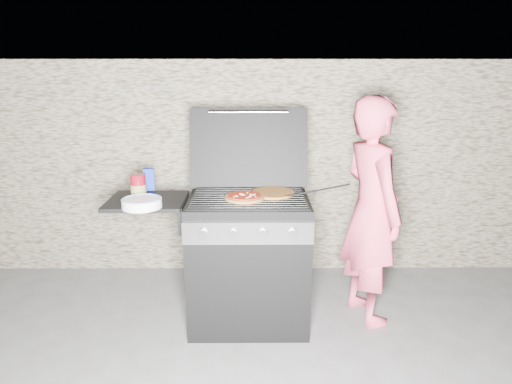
{
  "coord_description": "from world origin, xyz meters",
  "views": [
    {
      "loc": [
        0.03,
        -2.88,
        1.75
      ],
      "look_at": [
        0.05,
        0.0,
        0.95
      ],
      "focal_mm": 32.0,
      "sensor_mm": 36.0,
      "label": 1
    }
  ],
  "objects_px": {
    "gas_grill": "(212,262)",
    "pizza_topped": "(245,197)",
    "person": "(371,212)",
    "sauce_jar": "(138,186)"
  },
  "relations": [
    {
      "from": "sauce_jar",
      "to": "person",
      "type": "distance_m",
      "value": 1.59
    },
    {
      "from": "gas_grill",
      "to": "person",
      "type": "relative_size",
      "value": 0.85
    },
    {
      "from": "gas_grill",
      "to": "person",
      "type": "distance_m",
      "value": 1.14
    },
    {
      "from": "gas_grill",
      "to": "pizza_topped",
      "type": "distance_m",
      "value": 0.52
    },
    {
      "from": "person",
      "to": "pizza_topped",
      "type": "bearing_deg",
      "value": 80.32
    },
    {
      "from": "pizza_topped",
      "to": "person",
      "type": "height_order",
      "value": "person"
    },
    {
      "from": "person",
      "to": "sauce_jar",
      "type": "bearing_deg",
      "value": 74.73
    },
    {
      "from": "pizza_topped",
      "to": "person",
      "type": "bearing_deg",
      "value": 6.8
    },
    {
      "from": "gas_grill",
      "to": "sauce_jar",
      "type": "xyz_separation_m",
      "value": [
        -0.48,
        0.05,
        0.52
      ]
    },
    {
      "from": "gas_grill",
      "to": "pizza_topped",
      "type": "bearing_deg",
      "value": -5.53
    }
  ]
}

